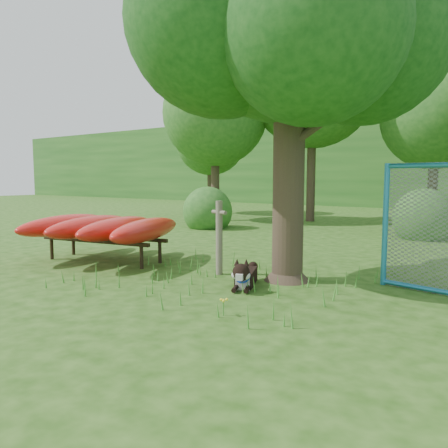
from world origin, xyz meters
The scene contains 12 objects.
ground centered at (0.00, 0.00, 0.00)m, with size 80.00×80.00×0.00m, color #1F460E.
oak_tree centered at (1.10, 1.81, 4.54)m, with size 4.98×4.76×6.80m.
wooden_post centered at (-0.12, 1.50, 0.73)m, with size 0.38×0.17×1.39m.
kayak_rack centered at (-2.94, 1.11, 0.75)m, with size 3.66×3.27×0.97m.
husky_dog centered at (0.80, 0.95, 0.19)m, with size 0.66×1.17×0.54m.
wildflower_clump centered at (1.38, -0.49, 0.19)m, with size 0.11×0.09×0.24m.
bg_tree_a centered at (-6.50, 10.00, 4.48)m, with size 4.40×4.40×6.70m.
bg_tree_b centered at (-3.00, 12.00, 5.61)m, with size 5.20×5.20×8.22m.
bg_tree_c centered at (1.50, 13.00, 4.11)m, with size 4.00×4.00×6.12m.
bg_tree_f centered at (-9.00, 13.00, 3.73)m, with size 3.60×3.60×5.55m.
shrub_left centered at (-5.00, 7.50, 0.00)m, with size 1.80×1.80×1.80m, color #255B1D.
shrub_mid centered at (2.00, 9.00, 0.00)m, with size 1.80×1.80×1.80m, color #255B1D.
Camera 1 is at (4.63, -5.05, 1.81)m, focal length 35.00 mm.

